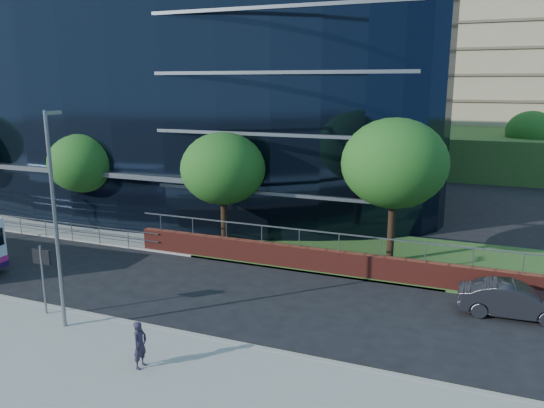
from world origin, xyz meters
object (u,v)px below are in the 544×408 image
at_px(streetlight_east, 55,215).
at_px(parked_car, 513,300).
at_px(pedestrian, 140,345).
at_px(tree_dist_e, 531,132).
at_px(tree_far_d, 394,163).
at_px(tree_far_b, 83,163).
at_px(tree_far_c, 223,169).
at_px(street_sign, 42,265).

height_order(streetlight_east, parked_car, streetlight_east).
bearing_deg(pedestrian, tree_dist_e, -17.31).
bearing_deg(tree_far_d, streetlight_east, -129.40).
bearing_deg(pedestrian, parked_car, -51.25).
relative_size(tree_far_b, parked_car, 1.46).
relative_size(tree_far_d, parked_car, 1.80).
xyz_separation_m(tree_far_c, streetlight_east, (-1.00, -11.17, -0.10)).
relative_size(tree_dist_e, parked_car, 1.57).
bearing_deg(pedestrian, tree_far_c, 15.20).
xyz_separation_m(street_sign, tree_far_d, (11.50, 11.59, 3.04)).
height_order(tree_far_b, tree_far_c, tree_far_c).
distance_m(tree_far_b, tree_far_c, 10.02).
xyz_separation_m(tree_far_b, tree_dist_e, (27.00, 30.50, 0.33)).
bearing_deg(tree_far_d, tree_dist_e, 75.07).
xyz_separation_m(tree_dist_e, streetlight_east, (-18.00, -42.17, -0.10)).
bearing_deg(street_sign, tree_far_c, 76.71).
height_order(tree_far_c, tree_far_d, tree_far_d).
height_order(street_sign, streetlight_east, streetlight_east).
distance_m(tree_far_c, tree_far_d, 9.08).
xyz_separation_m(parked_car, pedestrian, (-11.20, -9.00, 0.25)).
relative_size(streetlight_east, parked_car, 1.93).
bearing_deg(street_sign, tree_far_b, 124.08).
xyz_separation_m(tree_far_d, streetlight_east, (-10.00, -12.17, -0.75)).
xyz_separation_m(tree_far_d, tree_dist_e, (8.00, 30.00, -0.65)).
bearing_deg(streetlight_east, street_sign, 158.64).
height_order(tree_far_d, pedestrian, tree_far_d).
relative_size(street_sign, streetlight_east, 0.35).
bearing_deg(parked_car, tree_far_b, 77.54).
distance_m(tree_dist_e, parked_car, 34.90).
xyz_separation_m(streetlight_east, pedestrian, (4.43, -1.43, -3.51)).
bearing_deg(streetlight_east, pedestrian, -17.85).
xyz_separation_m(tree_far_d, parked_car, (5.63, -4.60, -4.50)).
bearing_deg(street_sign, tree_dist_e, 64.88).
height_order(street_sign, tree_dist_e, tree_dist_e).
xyz_separation_m(tree_far_c, parked_car, (14.63, -3.60, -3.85)).
relative_size(tree_far_c, streetlight_east, 0.81).
height_order(street_sign, tree_far_c, tree_far_c).
height_order(tree_far_c, streetlight_east, streetlight_east).
distance_m(tree_far_c, pedestrian, 13.55).
height_order(street_sign, parked_car, street_sign).
bearing_deg(street_sign, streetlight_east, -21.36).
xyz_separation_m(street_sign, tree_far_b, (-7.50, 11.09, 2.06)).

